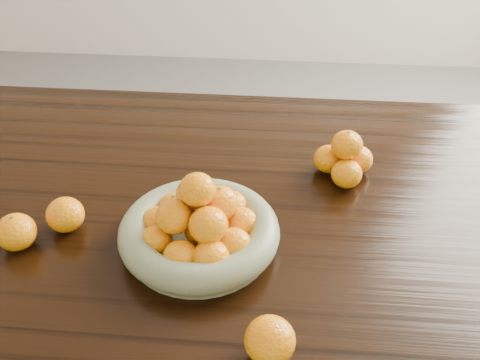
# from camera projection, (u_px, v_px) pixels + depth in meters

# --- Properties ---
(dining_table) EXTENTS (2.00, 1.00, 0.75)m
(dining_table) POSITION_uv_depth(u_px,v_px,m) (259.00, 239.00, 1.16)
(dining_table) COLOR black
(dining_table) RESTS_ON ground
(fruit_bowl) EXTENTS (0.30, 0.30, 0.16)m
(fruit_bowl) POSITION_uv_depth(u_px,v_px,m) (200.00, 229.00, 0.99)
(fruit_bowl) COLOR gray
(fruit_bowl) RESTS_ON dining_table
(orange_pyramid) EXTENTS (0.13, 0.13, 0.11)m
(orange_pyramid) POSITION_uv_depth(u_px,v_px,m) (345.00, 159.00, 1.17)
(orange_pyramid) COLOR orange
(orange_pyramid) RESTS_ON dining_table
(loose_orange_0) EXTENTS (0.07, 0.07, 0.07)m
(loose_orange_0) POSITION_uv_depth(u_px,v_px,m) (16.00, 232.00, 0.99)
(loose_orange_0) COLOR orange
(loose_orange_0) RESTS_ON dining_table
(loose_orange_1) EXTENTS (0.07, 0.07, 0.07)m
(loose_orange_1) POSITION_uv_depth(u_px,v_px,m) (65.00, 215.00, 1.03)
(loose_orange_1) COLOR orange
(loose_orange_1) RESTS_ON dining_table
(loose_orange_2) EXTENTS (0.08, 0.08, 0.07)m
(loose_orange_2) POSITION_uv_depth(u_px,v_px,m) (270.00, 340.00, 0.79)
(loose_orange_2) COLOR orange
(loose_orange_2) RESTS_ON dining_table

